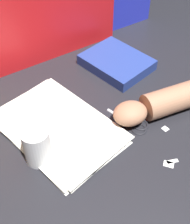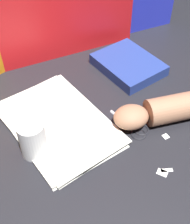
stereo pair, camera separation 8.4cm
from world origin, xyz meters
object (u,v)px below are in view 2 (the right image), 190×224
book_closed (128,65)px  mug (33,139)px  hand_forearm (176,108)px  scissors (133,128)px  paper_stack (58,123)px

book_closed → mug: (-0.42, -0.15, 0.03)m
hand_forearm → scissors: bearing=166.5°
paper_stack → book_closed: book_closed is taller
book_closed → mug: mug is taller
scissors → hand_forearm: size_ratio=0.39×
paper_stack → hand_forearm: (0.30, -0.16, 0.03)m
book_closed → hand_forearm: size_ratio=0.62×
book_closed → scissors: 0.27m
hand_forearm → mug: size_ratio=3.50×
scissors → hand_forearm: bearing=-13.5°
mug → book_closed: bearing=19.2°
paper_stack → hand_forearm: size_ratio=1.03×
book_closed → scissors: bearing=-124.8°
mug → hand_forearm: bearing=-15.5°
paper_stack → mug: size_ratio=3.61×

